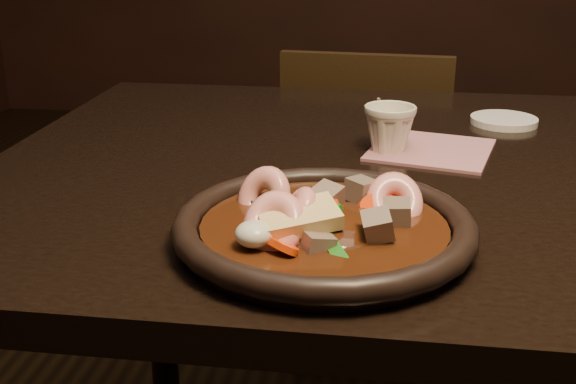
# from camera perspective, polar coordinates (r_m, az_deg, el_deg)

# --- Properties ---
(table) EXTENTS (1.60, 0.90, 0.75)m
(table) POSITION_cam_1_polar(r_m,az_deg,el_deg) (1.06, 21.34, -2.33)
(table) COLOR black
(table) RESTS_ON floor
(chair) EXTENTS (0.40, 0.40, 0.80)m
(chair) POSITION_cam_1_polar(r_m,az_deg,el_deg) (1.72, 6.16, -0.66)
(chair) COLOR black
(chair) RESTS_ON floor
(plate) EXTENTS (0.31, 0.31, 0.03)m
(plate) POSITION_cam_1_polar(r_m,az_deg,el_deg) (0.74, 2.86, -2.90)
(plate) COLOR black
(plate) RESTS_ON table
(stirfry) EXTENTS (0.21, 0.19, 0.07)m
(stirfry) POSITION_cam_1_polar(r_m,az_deg,el_deg) (0.74, 2.29, -2.35)
(stirfry) COLOR black
(stirfry) RESTS_ON plate
(saucer_left) EXTENTS (0.11, 0.11, 0.01)m
(saucer_left) POSITION_cam_1_polar(r_m,az_deg,el_deg) (1.23, 16.69, 5.43)
(saucer_left) COLOR white
(saucer_left) RESTS_ON table
(tea_cup) EXTENTS (0.09, 0.09, 0.07)m
(tea_cup) POSITION_cam_1_polar(r_m,az_deg,el_deg) (1.03, 8.02, 5.04)
(tea_cup) COLOR silver
(tea_cup) RESTS_ON table
(chopsticks) EXTENTS (0.05, 0.21, 0.01)m
(chopsticks) POSITION_cam_1_polar(r_m,az_deg,el_deg) (1.25, 7.99, 6.13)
(chopsticks) COLOR tan
(chopsticks) RESTS_ON table
(napkin) EXTENTS (0.20, 0.20, 0.00)m
(napkin) POSITION_cam_1_polar(r_m,az_deg,el_deg) (1.06, 11.23, 3.29)
(napkin) COLOR #AE6B73
(napkin) RESTS_ON table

